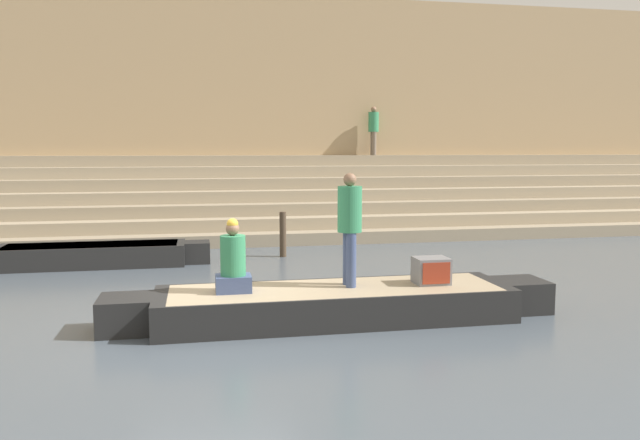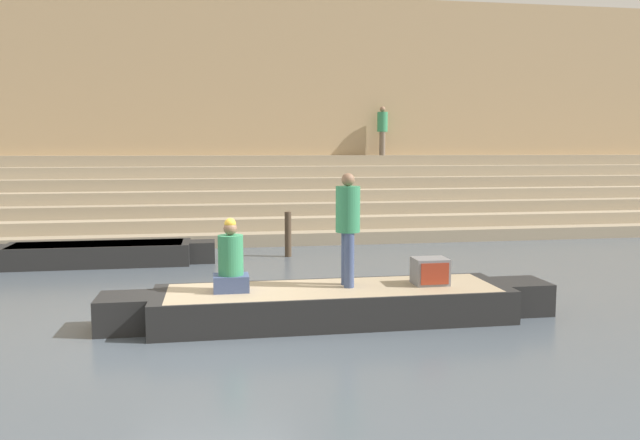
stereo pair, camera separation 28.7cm
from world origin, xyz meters
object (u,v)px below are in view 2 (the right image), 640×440
at_px(moored_boat_shore, 98,254).
at_px(person_on_steps, 382,127).
at_px(rowboat_main, 333,303).
at_px(mooring_post, 288,234).
at_px(tv_set, 430,271).
at_px(person_rowing, 231,263).
at_px(person_standing, 348,222).

height_order(moored_boat_shore, person_on_steps, person_on_steps).
height_order(rowboat_main, mooring_post, mooring_post).
height_order(tv_set, person_on_steps, person_on_steps).
bearing_deg(person_rowing, rowboat_main, -3.64).
distance_m(tv_set, moored_boat_shore, 7.97).
distance_m(rowboat_main, person_standing, 1.26).
relative_size(rowboat_main, moored_boat_shore, 1.33).
xyz_separation_m(rowboat_main, person_rowing, (-1.53, 0.04, 0.66)).
bearing_deg(rowboat_main, mooring_post, 88.92).
relative_size(rowboat_main, person_on_steps, 4.24).
xyz_separation_m(mooring_post, person_on_steps, (3.85, 5.60, 2.77)).
height_order(person_standing, person_on_steps, person_on_steps).
bearing_deg(mooring_post, rowboat_main, -89.82).
distance_m(person_standing, moored_boat_shore, 7.10).
xyz_separation_m(person_standing, moored_boat_shore, (-4.60, 5.26, -1.24)).
bearing_deg(rowboat_main, person_rowing, 177.21).
height_order(rowboat_main, person_on_steps, person_on_steps).
relative_size(tv_set, moored_boat_shore, 0.10).
distance_m(moored_boat_shore, person_on_steps, 10.58).
relative_size(person_standing, person_rowing, 1.59).
xyz_separation_m(person_standing, mooring_post, (-0.26, 5.64, -0.95)).
relative_size(person_rowing, tv_set, 2.09).
height_order(person_standing, person_rowing, person_standing).
height_order(mooring_post, person_on_steps, person_on_steps).
height_order(rowboat_main, moored_boat_shore, rowboat_main).
distance_m(person_rowing, tv_set, 3.07).
distance_m(mooring_post, person_on_steps, 7.33).
height_order(person_rowing, moored_boat_shore, person_rowing).
height_order(rowboat_main, person_rowing, person_rowing).
xyz_separation_m(person_rowing, moored_boat_shore, (-2.83, 5.32, -0.67)).
relative_size(person_standing, mooring_post, 1.59).
bearing_deg(moored_boat_shore, mooring_post, 4.56).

